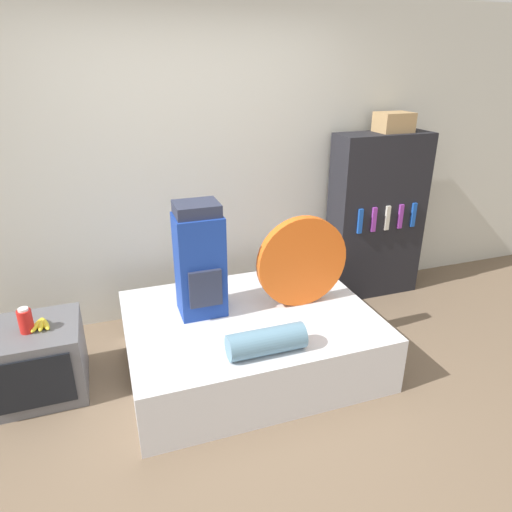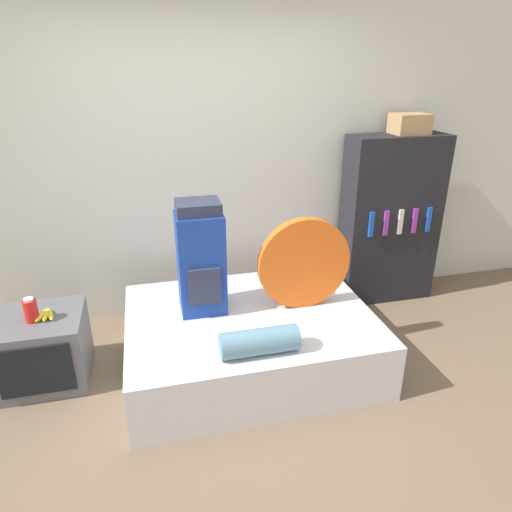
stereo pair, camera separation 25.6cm
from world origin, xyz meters
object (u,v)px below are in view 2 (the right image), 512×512
Objects in this scene: tent_bag at (304,263)px; sleeping_roll at (259,342)px; television at (43,349)px; backpack at (201,259)px; canister at (31,310)px; bookshelf at (390,220)px; cardboard_box at (410,124)px.

sleeping_roll is (-0.46, -0.52, -0.26)m from tent_bag.
backpack is at bearing -0.70° from television.
sleeping_roll reaches higher than television.
sleeping_roll is 1.55m from canister.
television is at bearing 179.30° from backpack.
canister is at bearing 176.66° from tent_bag.
bookshelf reaches higher than canister.
cardboard_box reaches higher than sleeping_roll.
tent_bag is 0.74m from sleeping_roll.
sleeping_roll is 1.57m from television.
backpack is at bearing 112.34° from sleeping_roll.
bookshelf reaches higher than sleeping_roll.
bookshelf reaches higher than backpack.
backpack is 1.27m from television.
tent_bag reaches higher than sleeping_roll.
tent_bag is at bearing -147.77° from cardboard_box.
canister is (-1.88, 0.11, -0.19)m from tent_bag.
canister reaches higher than sleeping_roll.
bookshelf is (1.09, 0.72, 0.00)m from tent_bag.
tent_bag reaches higher than television.
tent_bag reaches higher than canister.
tent_bag is 3.99× the size of canister.
canister is at bearing -179.20° from backpack.
canister is (-1.42, 0.63, 0.07)m from sleeping_roll.
sleeping_roll is at bearing -23.80° from canister.
backpack is 4.77× the size of canister.
canister is (-0.02, -0.03, 0.33)m from television.
cardboard_box reaches higher than backpack.
cardboard_box is (3.06, 0.63, 1.04)m from canister.
canister is 3.29m from cardboard_box.
tent_bag is 2.29× the size of cardboard_box.
backpack is 2.15m from cardboard_box.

